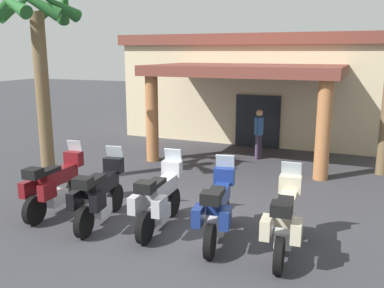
% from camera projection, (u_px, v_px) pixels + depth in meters
% --- Properties ---
extents(ground_plane, '(80.00, 80.00, 0.00)m').
position_uv_depth(ground_plane, '(175.00, 221.00, 9.49)').
color(ground_plane, '#38383D').
extents(motel_building, '(12.82, 9.94, 4.49)m').
position_uv_depth(motel_building, '(273.00, 85.00, 18.84)').
color(motel_building, beige).
rests_on(motel_building, ground_plane).
extents(motorcycle_maroon, '(0.71, 2.21, 1.61)m').
position_uv_depth(motorcycle_maroon, '(55.00, 185.00, 9.88)').
color(motorcycle_maroon, black).
rests_on(motorcycle_maroon, ground_plane).
extents(motorcycle_black, '(0.79, 2.21, 1.61)m').
position_uv_depth(motorcycle_black, '(100.00, 194.00, 9.24)').
color(motorcycle_black, black).
rests_on(motorcycle_black, ground_plane).
extents(motorcycle_silver, '(0.72, 2.21, 1.61)m').
position_uv_depth(motorcycle_silver, '(159.00, 198.00, 8.96)').
color(motorcycle_silver, black).
rests_on(motorcycle_silver, ground_plane).
extents(motorcycle_blue, '(0.80, 2.21, 1.61)m').
position_uv_depth(motorcycle_blue, '(217.00, 208.00, 8.38)').
color(motorcycle_blue, black).
rests_on(motorcycle_blue, ground_plane).
extents(motorcycle_cream, '(0.72, 2.21, 1.61)m').
position_uv_depth(motorcycle_cream, '(285.00, 220.00, 7.82)').
color(motorcycle_cream, black).
rests_on(motorcycle_cream, ground_plane).
extents(pedestrian, '(0.32, 0.51, 1.78)m').
position_uv_depth(pedestrian, '(259.00, 130.00, 14.84)').
color(pedestrian, '#3F334C').
rests_on(pedestrian, ground_plane).
extents(palm_tree_roadside, '(2.36, 2.39, 5.71)m').
position_uv_depth(palm_tree_roadside, '(38.00, 37.00, 11.34)').
color(palm_tree_roadside, brown).
rests_on(palm_tree_roadside, ground_plane).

